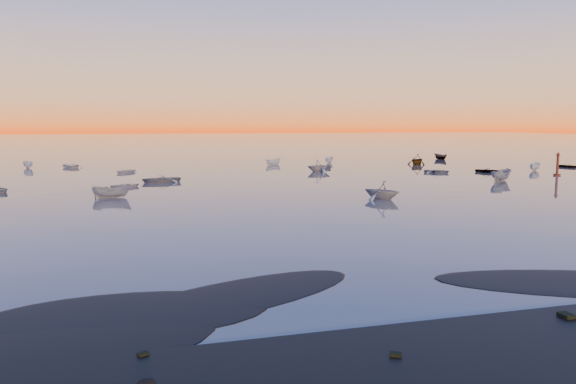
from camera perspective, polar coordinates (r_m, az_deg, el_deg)
name	(u,v)px	position (r m, az deg, el deg)	size (l,w,h in m)	color
ground	(177,157)	(120.85, -11.20, 3.47)	(600.00, 600.00, 0.00)	#625752
mud_lobes	(403,304)	(22.87, 11.62, -11.09)	(140.00, 6.00, 0.07)	black
moored_fleet	(209,178)	(74.25, -8.07, 1.43)	(124.00, 58.00, 1.20)	silver
boat_near_center	(112,198)	(56.40, -17.48, -0.55)	(3.59, 1.52, 1.24)	gray
boat_near_right	(382,199)	(53.45, 9.49, -0.72)	(3.77, 1.69, 1.32)	gray
channel_marker	(557,166)	(85.29, 25.70, 2.42)	(0.95, 0.95, 3.37)	#4D1C10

